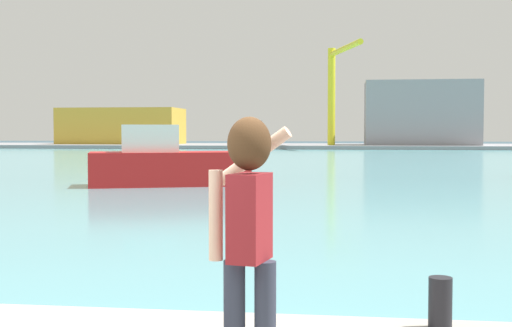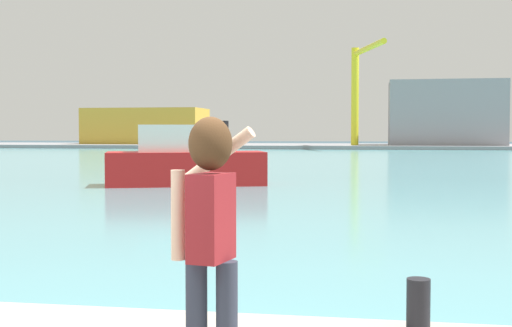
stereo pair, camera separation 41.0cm
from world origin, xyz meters
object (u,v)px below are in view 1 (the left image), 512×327
object	(u,v)px
person_photographer	(248,223)
warehouse_right	(420,113)
warehouse_left	(122,126)
port_crane	(336,82)
harbor_bollard	(440,303)
boat_moored	(166,163)

from	to	relation	value
person_photographer	warehouse_right	size ratio (longest dim) A/B	0.12
warehouse_left	port_crane	distance (m)	32.69
warehouse_left	port_crane	xyz separation A→B (m)	(31.38, -7.17, 5.70)
person_photographer	port_crane	size ratio (longest dim) A/B	0.13
port_crane	warehouse_left	bearing A→B (deg)	167.13
harbor_bollard	boat_moored	bearing A→B (deg)	110.89
harbor_bollard	warehouse_left	xyz separation A→B (m)	(-33.68, 90.75, 2.31)
harbor_bollard	port_crane	world-z (taller)	port_crane
boat_moored	harbor_bollard	bearing A→B (deg)	-87.87
port_crane	boat_moored	bearing A→B (deg)	-95.36
harbor_bollard	warehouse_left	size ratio (longest dim) A/B	0.03
warehouse_right	port_crane	distance (m)	12.97
warehouse_right	port_crane	size ratio (longest dim) A/B	1.13
warehouse_left	warehouse_right	bearing A→B (deg)	-3.11
warehouse_right	port_crane	xyz separation A→B (m)	(-11.33, -4.85, 4.05)
boat_moored	warehouse_left	bearing A→B (deg)	91.43
boat_moored	warehouse_right	bearing A→B (deg)	56.88
person_photographer	boat_moored	distance (m)	23.81
boat_moored	port_crane	world-z (taller)	port_crane
boat_moored	warehouse_left	size ratio (longest dim) A/B	0.40
person_photographer	port_crane	world-z (taller)	port_crane
person_photographer	warehouse_left	size ratio (longest dim) A/B	0.10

